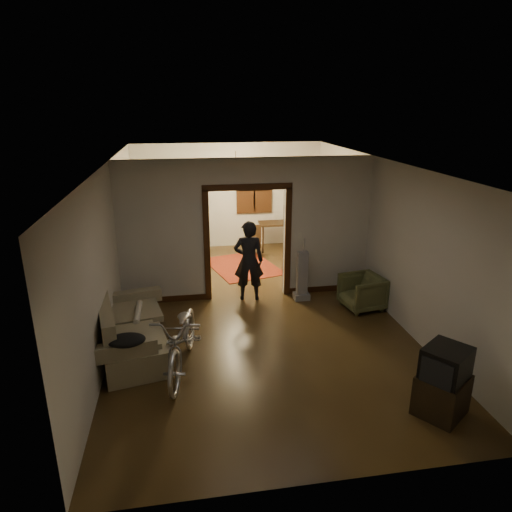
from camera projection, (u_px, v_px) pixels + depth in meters
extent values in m
cube|color=#322210|center=(253.00, 310.00, 8.74)|extent=(5.00, 8.50, 0.01)
cube|color=white|center=(253.00, 163.00, 7.84)|extent=(5.00, 8.50, 0.01)
cube|color=beige|center=(228.00, 196.00, 12.26)|extent=(5.00, 0.02, 2.80)
cube|color=beige|center=(111.00, 247.00, 7.90)|extent=(0.02, 8.50, 2.80)
cube|color=beige|center=(383.00, 234.00, 8.68)|extent=(0.02, 8.50, 2.80)
cube|color=beige|center=(247.00, 230.00, 8.99)|extent=(5.00, 0.14, 2.80)
cube|color=#321A0B|center=(247.00, 244.00, 9.09)|extent=(1.74, 0.20, 2.32)
cube|color=black|center=(254.00, 190.00, 12.29)|extent=(0.98, 0.06, 1.28)
sphere|color=#FFE0A5|center=(236.00, 169.00, 10.32)|extent=(0.24, 0.24, 0.24)
cube|color=silver|center=(300.00, 236.00, 9.13)|extent=(0.08, 0.01, 0.12)
cube|color=#726C4C|center=(130.00, 324.00, 7.17)|extent=(1.32, 2.18, 0.94)
cylinder|color=beige|center=(138.00, 312.00, 7.45)|extent=(0.10, 0.77, 0.10)
ellipsoid|color=black|center=(126.00, 340.00, 6.26)|extent=(0.52, 0.39, 0.15)
imported|color=silver|center=(183.00, 338.00, 6.65)|extent=(1.02, 2.03, 1.02)
imported|color=#525731|center=(362.00, 292.00, 8.73)|extent=(0.84, 0.82, 0.66)
cube|color=black|center=(441.00, 395.00, 5.77)|extent=(0.79, 0.78, 0.53)
cube|color=black|center=(446.00, 365.00, 5.63)|extent=(0.72, 0.71, 0.46)
cube|color=gray|center=(302.00, 276.00, 9.09)|extent=(0.33, 0.27, 1.01)
imported|color=black|center=(249.00, 261.00, 9.01)|extent=(0.64, 0.46, 1.62)
cube|color=maroon|center=(243.00, 266.00, 11.08)|extent=(1.89, 2.21, 0.01)
cube|color=#283721|center=(183.00, 218.00, 11.79)|extent=(1.07, 0.81, 1.89)
sphere|color=#1E5972|center=(181.00, 180.00, 11.48)|extent=(0.27, 0.27, 0.27)
cube|color=black|center=(278.00, 236.00, 12.24)|extent=(1.13, 0.82, 0.75)
cube|color=black|center=(252.00, 240.00, 11.65)|extent=(0.48, 0.48, 0.89)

